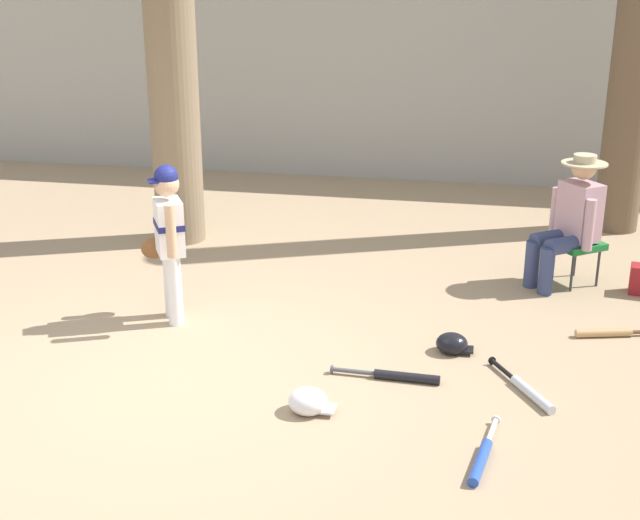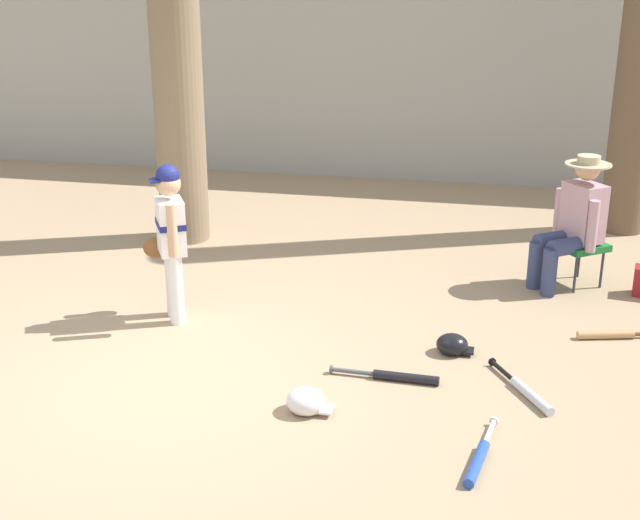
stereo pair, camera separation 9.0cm
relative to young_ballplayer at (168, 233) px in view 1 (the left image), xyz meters
name	(u,v)px [view 1 (the left image)]	position (x,y,z in m)	size (l,w,h in m)	color
ground_plane	(169,383)	(0.36, -1.07, -0.74)	(60.00, 60.00, 0.00)	#9E8466
concrete_back_wall	(332,62)	(0.36, 5.23, 0.78)	(18.00, 0.36, 3.04)	#9E9E99
young_ballplayer	(168,233)	(0.00, 0.00, 0.00)	(0.49, 0.53, 1.31)	white
folding_stool	(576,246)	(3.30, 1.49, -0.38)	(0.56, 0.56, 0.41)	#196B2D
seated_spectator	(570,218)	(3.22, 1.43, -0.10)	(0.65, 0.60, 1.20)	navy
bat_aluminum_silver	(527,390)	(2.83, -0.75, -0.71)	(0.44, 0.71, 0.07)	#B7BCC6
bat_wood_tan	(611,333)	(3.51, 0.34, -0.71)	(0.74, 0.25, 0.07)	tan
bat_blue_youth	(482,457)	(2.54, -1.65, -0.71)	(0.19, 0.75, 0.07)	#2347AD
bat_black_composite	(398,376)	(1.94, -0.72, -0.71)	(0.78, 0.09, 0.07)	black
batting_helmet_white	(308,401)	(1.41, -1.27, -0.67)	(0.31, 0.24, 0.18)	silver
batting_helmet_black	(452,344)	(2.29, -0.18, -0.67)	(0.28, 0.22, 0.16)	black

